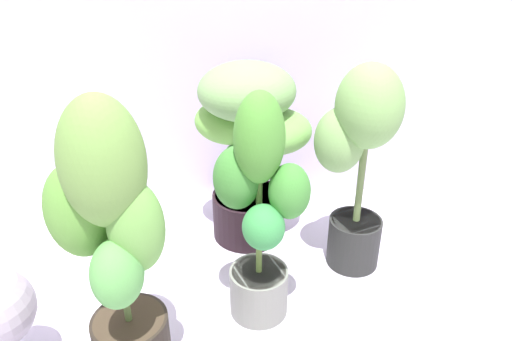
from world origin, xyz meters
The scene contains 5 objects.
ground_plane centered at (0.00, 0.00, 0.00)m, with size 8.00×8.00×0.00m, color silver.
potted_plant_center centered at (0.01, 0.10, 0.38)m, with size 0.29×0.24×0.73m.
potted_plant_front_left centered at (-0.34, -0.13, 0.44)m, with size 0.30×0.28×0.81m.
potted_plant_back_right centered at (0.34, 0.34, 0.44)m, with size 0.31×0.26×0.74m.
potted_plant_back_center centered at (0.00, 0.52, 0.41)m, with size 0.49×0.39×0.69m.
Camera 1 is at (-0.05, -1.05, 1.11)m, focal length 33.66 mm.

